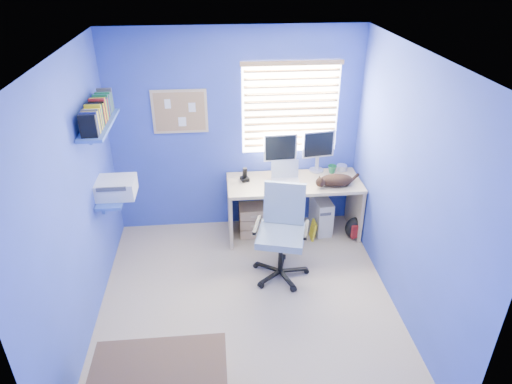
{
  "coord_description": "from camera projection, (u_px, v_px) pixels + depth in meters",
  "views": [
    {
      "loc": [
        -0.25,
        -3.57,
        3.26
      ],
      "look_at": [
        0.15,
        0.65,
        0.95
      ],
      "focal_mm": 32.0,
      "sensor_mm": 36.0,
      "label": 1
    }
  ],
  "objects": [
    {
      "name": "wall_left",
      "position": [
        75.0,
        206.0,
        3.98
      ],
      "size": [
        0.01,
        3.2,
        2.5
      ],
      "primitive_type": "cube",
      "color": "#354AAB",
      "rests_on": "ground"
    },
    {
      "name": "cat",
      "position": [
        336.0,
        180.0,
        5.37
      ],
      "size": [
        0.44,
        0.31,
        0.14
      ],
      "primitive_type": "ellipsoid",
      "rotation": [
        0.0,
        0.0,
        0.27
      ],
      "color": "black",
      "rests_on": "desk"
    },
    {
      "name": "floor",
      "position": [
        248.0,
        303.0,
        4.7
      ],
      "size": [
        3.0,
        3.2,
        0.0
      ],
      "primitive_type": "cube",
      "color": "tan",
      "rests_on": "ground"
    },
    {
      "name": "desk",
      "position": [
        293.0,
        208.0,
        5.67
      ],
      "size": [
        1.61,
        0.65,
        0.74
      ],
      "primitive_type": "cube",
      "color": "tan",
      "rests_on": "floor"
    },
    {
      "name": "mug",
      "position": [
        332.0,
        169.0,
        5.68
      ],
      "size": [
        0.1,
        0.09,
        0.1
      ],
      "primitive_type": "imported",
      "color": "#1A6C3A",
      "rests_on": "desk"
    },
    {
      "name": "wall_front",
      "position": [
        267.0,
        329.0,
        2.7
      ],
      "size": [
        3.0,
        0.01,
        2.5
      ],
      "primitive_type": "cube",
      "color": "#354AAB",
      "rests_on": "ground"
    },
    {
      "name": "wall_right",
      "position": [
        407.0,
        190.0,
        4.23
      ],
      "size": [
        0.01,
        3.2,
        2.5
      ],
      "primitive_type": "cube",
      "color": "#354AAB",
      "rests_on": "ground"
    },
    {
      "name": "cd_spindle",
      "position": [
        342.0,
        168.0,
        5.76
      ],
      "size": [
        0.13,
        0.13,
        0.07
      ],
      "primitive_type": "cylinder",
      "color": "silver",
      "rests_on": "desk"
    },
    {
      "name": "tower_pc",
      "position": [
        321.0,
        214.0,
        5.82
      ],
      "size": [
        0.23,
        0.45,
        0.45
      ],
      "primitive_type": "cube",
      "rotation": [
        0.0,
        0.0,
        0.08
      ],
      "color": "beige",
      "rests_on": "floor"
    },
    {
      "name": "drawer_boxes",
      "position": [
        253.0,
        220.0,
        5.74
      ],
      "size": [
        0.35,
        0.28,
        0.41
      ],
      "primitive_type": "cube",
      "color": "tan",
      "rests_on": "floor"
    },
    {
      "name": "office_chair",
      "position": [
        281.0,
        244.0,
        4.97
      ],
      "size": [
        0.74,
        0.74,
        1.03
      ],
      "color": "black",
      "rests_on": "floor"
    },
    {
      "name": "corkboard",
      "position": [
        180.0,
        112.0,
        5.28
      ],
      "size": [
        0.64,
        0.02,
        0.52
      ],
      "color": "tan",
      "rests_on": "ground"
    },
    {
      "name": "window_blinds",
      "position": [
        291.0,
        109.0,
        5.38
      ],
      "size": [
        1.15,
        0.05,
        1.1
      ],
      "color": "white",
      "rests_on": "ground"
    },
    {
      "name": "ceiling",
      "position": [
        245.0,
        56.0,
        3.5
      ],
      "size": [
        3.0,
        3.2,
        0.0
      ],
      "primitive_type": "cube",
      "color": "white",
      "rests_on": "wall_back"
    },
    {
      "name": "yellow_book",
      "position": [
        313.0,
        230.0,
        5.69
      ],
      "size": [
        0.03,
        0.17,
        0.24
      ],
      "primitive_type": "cube",
      "color": "yellow",
      "rests_on": "floor"
    },
    {
      "name": "monitor_right",
      "position": [
        318.0,
        151.0,
        5.63
      ],
      "size": [
        0.41,
        0.18,
        0.54
      ],
      "primitive_type": "cube",
      "rotation": [
        0.0,
        0.0,
        0.15
      ],
      "color": "silver",
      "rests_on": "desk"
    },
    {
      "name": "phone",
      "position": [
        245.0,
        174.0,
        5.48
      ],
      "size": [
        0.12,
        0.13,
        0.17
      ],
      "primitive_type": "cube",
      "rotation": [
        0.0,
        0.0,
        0.28
      ],
      "color": "black",
      "rests_on": "desk"
    },
    {
      "name": "laptop",
      "position": [
        286.0,
        174.0,
        5.43
      ],
      "size": [
        0.34,
        0.27,
        0.22
      ],
      "primitive_type": "cube",
      "rotation": [
        0.0,
        0.0,
        -0.04
      ],
      "color": "silver",
      "rests_on": "desk"
    },
    {
      "name": "backpack",
      "position": [
        355.0,
        228.0,
        5.68
      ],
      "size": [
        0.29,
        0.26,
        0.29
      ],
      "primitive_type": "ellipsoid",
      "rotation": [
        0.0,
        0.0,
        0.32
      ],
      "color": "black",
      "rests_on": "floor"
    },
    {
      "name": "wall_shelves",
      "position": [
        106.0,
        152.0,
        4.56
      ],
      "size": [
        0.42,
        0.9,
        1.05
      ],
      "color": "#3B5DBB",
      "rests_on": "ground"
    },
    {
      "name": "monitor_left",
      "position": [
        280.0,
        155.0,
        5.53
      ],
      "size": [
        0.41,
        0.14,
        0.54
      ],
      "primitive_type": "cube",
      "rotation": [
        0.0,
        0.0,
        0.05
      ],
      "color": "silver",
      "rests_on": "desk"
    },
    {
      "name": "wall_back",
      "position": [
        236.0,
        133.0,
        5.5
      ],
      "size": [
        3.0,
        0.01,
        2.5
      ],
      "primitive_type": "cube",
      "color": "#354AAB",
      "rests_on": "ground"
    }
  ]
}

